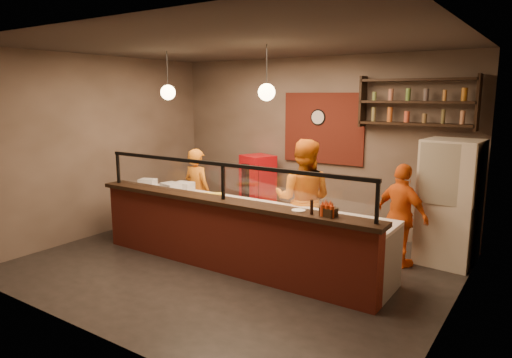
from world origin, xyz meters
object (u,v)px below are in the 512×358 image
Objects in this scene: red_cooler at (258,189)px; pepper_mill at (312,207)px; fridge at (449,202)px; condiment_caddy at (329,212)px; pizza_dough at (235,201)px; cook_left at (197,192)px; cook_mid at (303,199)px; wall_clock at (318,117)px; cook_right at (401,216)px.

pepper_mill is at bearing -23.49° from red_cooler.
condiment_caddy is at bearing -110.03° from fridge.
pizza_dough is 3.16× the size of pepper_mill.
cook_left is 2.12m from cook_mid.
condiment_caddy is 1.03× the size of pepper_mill.
fridge is (2.50, -0.63, -1.16)m from wall_clock.
cook_mid is 1.39× the size of red_cooler.
cook_mid is 1.48m from condiment_caddy.
wall_clock is at bearing 83.19° from pizza_dough.
cook_left reaches higher than red_cooler.
fridge is at bearing -161.48° from cook_left.
fridge reaches higher than pepper_mill.
cook_mid reaches higher than cook_left.
red_cooler is 7.38× the size of pepper_mill.
red_cooler reaches higher than pepper_mill.
wall_clock is at bearing -128.48° from cook_left.
cook_mid reaches higher than red_cooler.
wall_clock reaches higher than cook_mid.
pepper_mill is at bearing 90.84° from cook_right.
cook_mid is 10.26× the size of pepper_mill.
condiment_caddy reaches higher than pizza_dough.
wall_clock is 1.86m from red_cooler.
wall_clock is 2.63m from cook_right.
cook_left is 8.46× the size of condiment_caddy.
fridge is at bearing -168.36° from cook_mid.
cook_left is 1.18× the size of red_cooler.
cook_mid is at bearing 122.24° from pepper_mill.
fridge reaches higher than condiment_caddy.
cook_left is 3.53m from cook_right.
condiment_caddy is at bearing -61.14° from wall_clock.
fridge is 1.40× the size of red_cooler.
red_cooler reaches higher than pizza_dough.
cook_right is at bearing 68.54° from pepper_mill.
cook_mid is at bearing -15.76° from red_cooler.
cook_left is 0.85× the size of cook_mid.
fridge is 3.21m from pizza_dough.
wall_clock is 1.61× the size of condiment_caddy.
red_cooler is at bearing 137.38° from condiment_caddy.
red_cooler is at bearing -164.82° from wall_clock.
cook_right is 2.48m from pizza_dough.
pizza_dough is at bearing 159.28° from cook_left.
pizza_dough is at bearing 164.34° from condiment_caddy.
cook_left is 1.03× the size of cook_right.
cook_right is at bearing -167.43° from cook_left.
cook_right is 1.70m from condiment_caddy.
wall_clock reaches higher than condiment_caddy.
pizza_dough is at bearing 48.77° from cook_right.
cook_left is at bearing 158.53° from pepper_mill.
cook_left is at bearing -160.89° from fridge.
cook_right is 3.21m from red_cooler.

